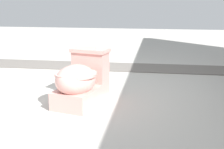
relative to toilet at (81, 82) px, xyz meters
name	(u,v)px	position (x,y,z in m)	size (l,w,h in m)	color
ground_plane	(61,94)	(-0.28, -0.29, -0.22)	(14.00, 14.00, 0.00)	#A8A59E
gravel_strip	(122,67)	(-1.62, 0.21, -0.21)	(0.56, 8.00, 0.01)	#605B56
toilet	(81,82)	(0.00, 0.00, 0.00)	(0.70, 0.51, 0.52)	#E09E93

